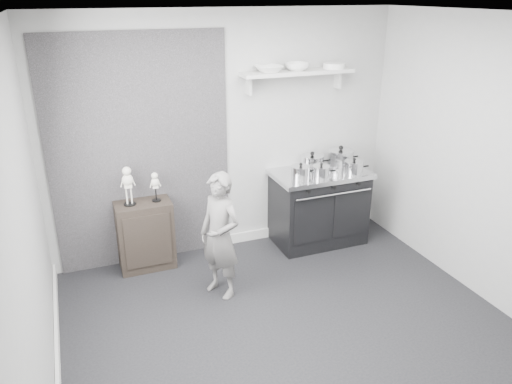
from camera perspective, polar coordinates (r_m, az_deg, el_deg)
ground at (r=4.70m, az=4.08°, el=-15.42°), size 4.00×4.00×0.00m
room_shell at (r=4.02m, az=2.65°, el=4.41°), size 4.02×3.62×2.71m
wall_shelf at (r=5.66m, az=4.76°, el=13.36°), size 1.30×0.26×0.24m
stove at (r=6.02m, az=7.16°, el=-1.65°), size 1.12×0.70×0.90m
side_cabinet at (r=5.58m, az=-12.52°, el=-4.83°), size 0.59×0.34×0.77m
child at (r=4.87m, az=-4.11°, el=-5.03°), size 0.50×0.56×1.28m
pot_front_left at (r=5.63m, az=5.14°, el=2.34°), size 0.31×0.22×0.17m
pot_back_left at (r=5.95m, az=6.42°, el=3.47°), size 0.36×0.28×0.20m
pot_back_right at (r=6.06m, az=9.62°, el=3.88°), size 0.40×0.31×0.25m
pot_front_right at (r=5.84m, az=11.11°, el=2.80°), size 0.31×0.22×0.19m
pot_front_center at (r=5.65m, az=7.45°, el=2.32°), size 0.29×0.20×0.17m
skeleton_full at (r=5.32m, az=-14.45°, el=1.00°), size 0.14×0.09×0.49m
skeleton_torso at (r=5.37m, az=-11.44°, el=0.81°), size 0.10×0.07×0.37m
bowl_large at (r=5.50m, az=1.47°, el=13.90°), size 0.30×0.30×0.07m
bowl_small at (r=5.64m, az=4.72°, el=14.08°), size 0.26×0.26×0.08m
plate_stack at (r=5.85m, az=8.88°, el=14.08°), size 0.24×0.24×0.06m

